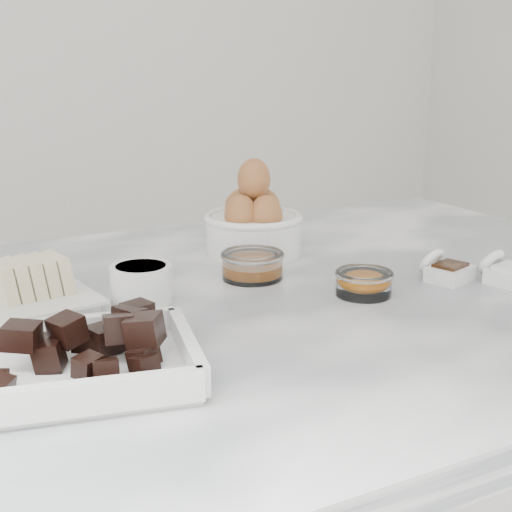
% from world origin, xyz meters
% --- Properties ---
extents(marble_slab, '(1.20, 0.80, 0.04)m').
position_xyz_m(marble_slab, '(0.00, 0.00, 0.92)').
color(marble_slab, white).
rests_on(marble_slab, cabinet).
extents(chocolate_dish, '(0.24, 0.20, 0.06)m').
position_xyz_m(chocolate_dish, '(-0.25, -0.14, 0.96)').
color(chocolate_dish, white).
rests_on(chocolate_dish, marble_slab).
extents(butter_plate, '(0.16, 0.16, 0.06)m').
position_xyz_m(butter_plate, '(-0.25, 0.08, 0.96)').
color(butter_plate, white).
rests_on(butter_plate, marble_slab).
extents(sugar_ramekin, '(0.07, 0.07, 0.04)m').
position_xyz_m(sugar_ramekin, '(-0.13, 0.04, 0.96)').
color(sugar_ramekin, white).
rests_on(sugar_ramekin, marble_slab).
extents(egg_bowl, '(0.15, 0.15, 0.14)m').
position_xyz_m(egg_bowl, '(0.09, 0.18, 0.99)').
color(egg_bowl, white).
rests_on(egg_bowl, marble_slab).
extents(honey_bowl, '(0.08, 0.08, 0.04)m').
position_xyz_m(honey_bowl, '(0.03, 0.06, 0.96)').
color(honey_bowl, white).
rests_on(honey_bowl, marble_slab).
extents(zest_bowl, '(0.07, 0.07, 0.03)m').
position_xyz_m(zest_bowl, '(0.12, -0.06, 0.96)').
color(zest_bowl, white).
rests_on(zest_bowl, marble_slab).
extents(vanilla_spoon, '(0.07, 0.08, 0.04)m').
position_xyz_m(vanilla_spoon, '(0.25, -0.06, 0.95)').
color(vanilla_spoon, white).
rests_on(vanilla_spoon, marble_slab).
extents(salt_spoon, '(0.07, 0.08, 0.04)m').
position_xyz_m(salt_spoon, '(0.31, -0.10, 0.95)').
color(salt_spoon, white).
rests_on(salt_spoon, marble_slab).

